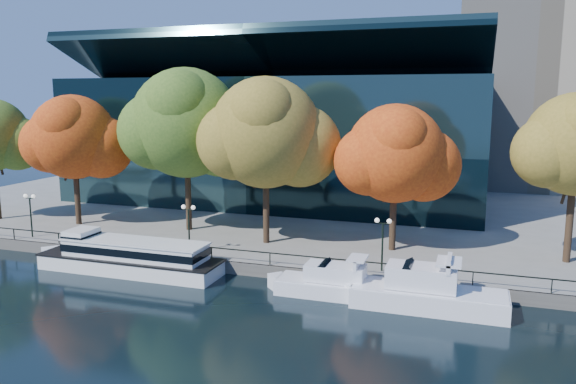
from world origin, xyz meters
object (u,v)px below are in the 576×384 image
(tour_boat, at_px, (125,255))
(tree_4, at_px, (397,156))
(lamp_1, at_px, (189,217))
(tree_3, at_px, (268,135))
(lamp_2, at_px, (383,232))
(tree_2, at_px, (188,125))
(cruiser_far, at_px, (421,291))
(tree_1, at_px, (75,139))
(lamp_0, at_px, (30,205))
(cruiser_near, at_px, (336,283))

(tour_boat, relative_size, tree_4, 1.35)
(tree_4, bearing_deg, tour_boat, -154.36)
(lamp_1, bearing_deg, tree_3, 43.21)
(lamp_2, bearing_deg, tree_2, 160.16)
(tour_boat, xyz_separation_m, tree_4, (20.08, 9.64, 7.72))
(tree_2, bearing_deg, tour_boat, -90.77)
(tour_boat, distance_m, cruiser_far, 23.31)
(cruiser_far, relative_size, tree_1, 0.86)
(cruiser_far, bearing_deg, tree_2, 153.93)
(tour_boat, relative_size, lamp_0, 4.15)
(tour_boat, distance_m, lamp_2, 20.50)
(tree_1, height_order, tree_3, tree_3)
(tour_boat, distance_m, tree_2, 14.56)
(tree_4, bearing_deg, cruiser_near, -105.38)
(tree_1, bearing_deg, cruiser_far, -15.82)
(lamp_1, height_order, lamp_2, same)
(lamp_1, bearing_deg, cruiser_near, -15.33)
(cruiser_near, bearing_deg, tree_4, 74.62)
(cruiser_near, bearing_deg, tree_1, 161.98)
(tree_1, xyz_separation_m, lamp_1, (15.70, -5.80, -5.73))
(cruiser_far, distance_m, tree_3, 19.33)
(tree_3, bearing_deg, lamp_2, -24.18)
(tour_boat, distance_m, lamp_0, 13.31)
(cruiser_near, height_order, cruiser_far, cruiser_far)
(lamp_2, bearing_deg, tree_4, 89.41)
(cruiser_near, height_order, tree_1, tree_1)
(tour_boat, xyz_separation_m, lamp_1, (3.86, 3.56, 2.63))
(tour_boat, bearing_deg, tree_2, 89.23)
(tree_2, bearing_deg, tree_4, -3.13)
(tree_3, xyz_separation_m, lamp_2, (10.93, -4.91, -6.63))
(lamp_0, bearing_deg, cruiser_far, -6.62)
(tree_3, xyz_separation_m, lamp_1, (-5.23, -4.91, -6.63))
(tree_3, bearing_deg, tree_1, 177.57)
(tree_1, xyz_separation_m, lamp_2, (31.86, -5.80, -5.73))
(lamp_0, bearing_deg, tour_boat, -15.82)
(tree_3, height_order, lamp_0, tree_3)
(lamp_1, bearing_deg, tree_4, 20.55)
(cruiser_near, bearing_deg, tour_boat, 179.50)
(tree_3, xyz_separation_m, lamp_0, (-21.64, -4.91, -6.63))
(tree_2, height_order, lamp_1, tree_2)
(tree_4, bearing_deg, lamp_1, -159.45)
(tour_boat, xyz_separation_m, tree_2, (0.14, 10.73, 9.84))
(cruiser_near, height_order, tree_3, tree_3)
(tree_4, bearing_deg, lamp_2, -90.59)
(tree_1, bearing_deg, tour_boat, -38.31)
(tour_boat, distance_m, tree_4, 23.58)
(cruiser_far, bearing_deg, tree_3, 147.47)
(tree_4, bearing_deg, lamp_0, -169.44)
(tree_2, height_order, lamp_0, tree_2)
(tree_3, height_order, tree_4, tree_3)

